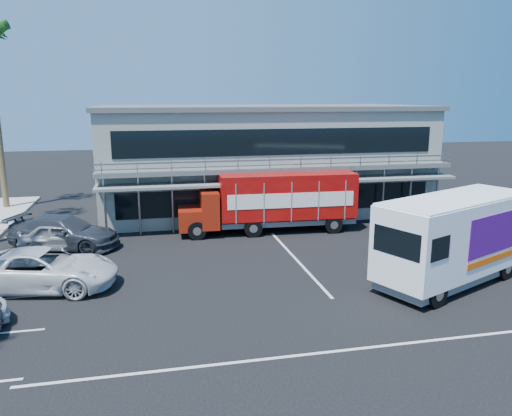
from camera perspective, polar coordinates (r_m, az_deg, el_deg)
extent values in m
plane|color=black|center=(21.69, 1.85, -8.76)|extent=(120.00, 120.00, 0.00)
cube|color=gray|center=(35.75, 0.72, 5.54)|extent=(22.00, 10.00, 7.00)
cube|color=#515454|center=(35.49, 0.74, 11.39)|extent=(22.40, 10.40, 0.30)
cube|color=#515454|center=(30.36, 3.09, 4.44)|extent=(22.00, 1.20, 0.25)
cube|color=gray|center=(29.76, 3.38, 5.25)|extent=(22.00, 0.08, 0.90)
cube|color=slate|center=(30.18, 3.23, 3.05)|extent=(22.00, 1.80, 0.15)
cube|color=black|center=(31.25, 2.77, 0.96)|extent=(20.00, 0.06, 1.60)
cube|color=black|center=(30.73, 2.84, 7.55)|extent=(20.00, 0.06, 1.60)
cube|color=maroon|center=(29.22, -7.50, -1.15)|extent=(1.49, 2.31, 1.20)
cube|color=maroon|center=(29.16, -5.37, -0.02)|extent=(1.10, 2.55, 2.11)
cube|color=black|center=(29.03, -5.39, 1.15)|extent=(0.14, 2.13, 0.70)
cube|color=#A40E0A|center=(29.73, 3.52, 1.55)|extent=(8.13, 2.83, 2.61)
cube|color=slate|center=(30.07, 3.48, -1.36)|extent=(8.11, 2.45, 0.30)
cube|color=white|center=(28.55, 4.10, 0.87)|extent=(7.39, 0.32, 0.85)
cube|color=white|center=(30.96, 2.97, 1.81)|extent=(7.39, 0.32, 0.85)
cylinder|color=black|center=(28.28, -6.76, -2.60)|extent=(1.05, 0.32, 1.04)
cylinder|color=black|center=(30.42, -7.01, -1.53)|extent=(1.05, 0.32, 1.04)
cylinder|color=black|center=(28.62, -0.32, -2.33)|extent=(1.05, 0.32, 1.04)
cylinder|color=black|center=(30.74, -1.01, -1.28)|extent=(1.05, 0.32, 1.04)
cylinder|color=black|center=(29.78, 8.86, -1.89)|extent=(1.05, 0.32, 1.04)
cylinder|color=black|center=(31.82, 7.59, -0.91)|extent=(1.05, 0.32, 1.04)
cube|color=white|center=(22.85, 21.73, -2.85)|extent=(8.17, 5.60, 3.10)
cube|color=slate|center=(23.34, 21.39, -6.93)|extent=(7.78, 5.23, 0.39)
cube|color=black|center=(19.68, 15.79, -3.83)|extent=(0.95, 2.02, 1.05)
cube|color=white|center=(22.51, 22.06, 1.04)|extent=(8.01, 5.49, 0.09)
cube|color=#550D7B|center=(22.91, 25.80, -2.61)|extent=(3.65, 1.66, 1.66)
cube|color=#550D7B|center=(24.22, 20.21, -1.35)|extent=(3.65, 1.66, 1.66)
cube|color=#F2590C|center=(23.20, 25.55, -5.26)|extent=(3.65, 1.65, 0.28)
cylinder|color=black|center=(20.51, 19.97, -9.24)|extent=(1.09, 0.69, 1.06)
cylinder|color=black|center=(21.78, 14.81, -7.60)|extent=(1.09, 0.69, 1.06)
cylinder|color=black|center=(24.73, 26.63, -6.11)|extent=(1.09, 0.69, 1.06)
cylinder|color=black|center=(25.79, 22.00, -4.94)|extent=(1.09, 0.69, 1.06)
imported|color=silver|center=(22.80, -23.23, -6.46)|extent=(6.56, 3.94, 1.70)
imported|color=#2B3039|center=(28.44, -21.04, -2.60)|extent=(6.34, 4.47, 1.70)
imported|color=gray|center=(28.09, -21.15, -3.00)|extent=(4.74, 2.76, 1.52)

